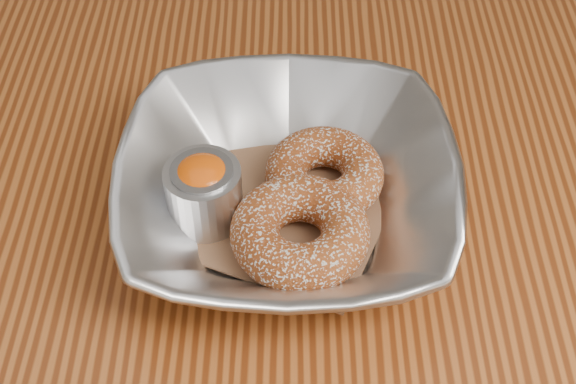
{
  "coord_description": "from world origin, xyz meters",
  "views": [
    {
      "loc": [
        0.08,
        -0.43,
        1.23
      ],
      "look_at": [
        0.08,
        -0.03,
        0.78
      ],
      "focal_mm": 50.0,
      "sensor_mm": 36.0,
      "label": 1
    }
  ],
  "objects_px": {
    "donut_back": "(324,174)",
    "donut_front": "(300,232)",
    "serving_bowl": "(288,191)",
    "ramekin": "(204,191)",
    "table": "(197,266)"
  },
  "relations": [
    {
      "from": "table",
      "to": "donut_back",
      "type": "distance_m",
      "value": 0.17
    },
    {
      "from": "donut_front",
      "to": "donut_back",
      "type": "bearing_deg",
      "value": 72.26
    },
    {
      "from": "ramekin",
      "to": "table",
      "type": "bearing_deg",
      "value": 120.67
    },
    {
      "from": "table",
      "to": "donut_back",
      "type": "height_order",
      "value": "donut_back"
    },
    {
      "from": "donut_front",
      "to": "ramekin",
      "type": "height_order",
      "value": "ramekin"
    },
    {
      "from": "serving_bowl",
      "to": "donut_back",
      "type": "xyz_separation_m",
      "value": [
        0.03,
        0.02,
        -0.0
      ]
    },
    {
      "from": "serving_bowl",
      "to": "ramekin",
      "type": "distance_m",
      "value": 0.06
    },
    {
      "from": "donut_front",
      "to": "serving_bowl",
      "type": "bearing_deg",
      "value": 103.59
    },
    {
      "from": "donut_back",
      "to": "donut_front",
      "type": "distance_m",
      "value": 0.06
    },
    {
      "from": "donut_front",
      "to": "ramekin",
      "type": "distance_m",
      "value": 0.08
    },
    {
      "from": "serving_bowl",
      "to": "ramekin",
      "type": "relative_size",
      "value": 4.45
    },
    {
      "from": "donut_back",
      "to": "donut_front",
      "type": "bearing_deg",
      "value": -107.74
    },
    {
      "from": "table",
      "to": "ramekin",
      "type": "bearing_deg",
      "value": -59.33
    },
    {
      "from": "table",
      "to": "donut_back",
      "type": "relative_size",
      "value": 13.07
    },
    {
      "from": "table",
      "to": "serving_bowl",
      "type": "bearing_deg",
      "value": -18.37
    }
  ]
}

